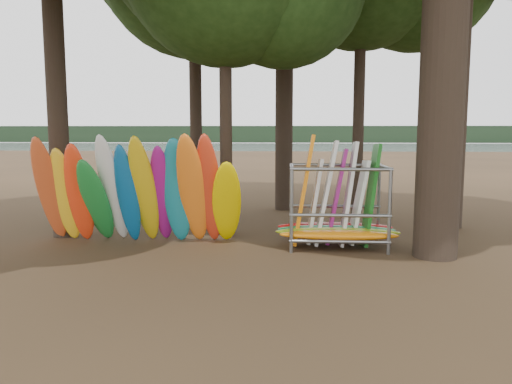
{
  "coord_description": "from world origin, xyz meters",
  "views": [
    {
      "loc": [
        0.74,
        -11.45,
        3.02
      ],
      "look_at": [
        -0.11,
        1.5,
        1.4
      ],
      "focal_mm": 35.0,
      "sensor_mm": 36.0,
      "label": 1
    }
  ],
  "objects": [
    {
      "name": "lake",
      "position": [
        0.0,
        60.0,
        0.0
      ],
      "size": [
        160.0,
        160.0,
        0.0
      ],
      "primitive_type": "plane",
      "color": "gray",
      "rests_on": "ground"
    },
    {
      "name": "kayak_row",
      "position": [
        -3.22,
        1.39,
        1.36
      ],
      "size": [
        5.74,
        1.85,
        3.08
      ],
      "color": "#D14D21",
      "rests_on": "ground"
    },
    {
      "name": "storage_rack",
      "position": [
        2.0,
        1.38,
        0.99
      ],
      "size": [
        3.19,
        1.61,
        2.91
      ],
      "color": "slate",
      "rests_on": "ground"
    },
    {
      "name": "far_shore",
      "position": [
        0.0,
        110.0,
        2.0
      ],
      "size": [
        160.0,
        4.0,
        4.0
      ],
      "primitive_type": "cube",
      "color": "black",
      "rests_on": "ground"
    },
    {
      "name": "ground",
      "position": [
        0.0,
        0.0,
        0.0
      ],
      "size": [
        120.0,
        120.0,
        0.0
      ],
      "primitive_type": "plane",
      "color": "#47331E",
      "rests_on": "ground"
    }
  ]
}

